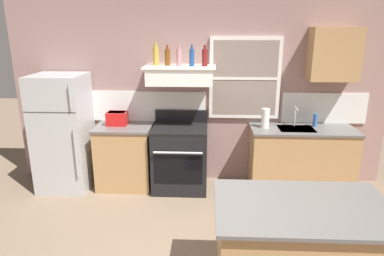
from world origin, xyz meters
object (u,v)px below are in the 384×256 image
Objects in this scene: bottle_rose_pink at (179,57)px; kitchen_island at (299,254)px; stove_range at (180,157)px; bottle_amber_wine at (167,57)px; paper_towel_roll at (265,118)px; refrigerator at (63,133)px; bottle_champagne_gold_foil at (156,56)px; bottle_blue_liqueur at (192,57)px; toaster at (117,118)px; dish_soap_bottle at (315,120)px; bottle_red_label_wine at (205,57)px.

bottle_rose_pink is 2.83m from kitchen_island.
bottle_amber_wine is (-0.17, 0.13, 1.39)m from stove_range.
bottle_amber_wine is 1.57m from paper_towel_roll.
bottle_rose_pink reaches higher than stove_range.
paper_towel_roll is 2.23m from kitchen_island.
paper_towel_roll is at bearing 1.22° from refrigerator.
bottle_champagne_gold_foil is (-0.33, 0.14, 1.41)m from stove_range.
refrigerator is at bearing -177.68° from bottle_blue_liqueur.
bottle_rose_pink reaches higher than toaster.
bottle_champagne_gold_foil is at bearing 179.81° from dish_soap_bottle.
bottle_rose_pink reaches higher than refrigerator.
toaster is at bearing 133.01° from kitchen_island.
paper_towel_roll is 0.71m from dish_soap_bottle.
bottle_red_label_wine reaches higher than stove_range.
kitchen_island is at bearing -65.46° from bottle_blue_liqueur.
paper_towel_roll is (1.17, 0.04, 0.58)m from stove_range.
refrigerator is 5.84× the size of bottle_blue_liqueur.
dish_soap_bottle is at bearing 2.41° from bottle_red_label_wine.
toaster is at bearing -176.51° from bottle_amber_wine.
toaster is at bearing 178.30° from bottle_blue_liqueur.
dish_soap_bottle is at bearing 2.90° from bottle_blue_liqueur.
refrigerator reaches higher than paper_towel_roll.
bottle_rose_pink is (-0.01, 0.06, 1.40)m from stove_range.
stove_range is 3.90× the size of bottle_blue_liqueur.
refrigerator is at bearing -172.77° from bottle_champagne_gold_foil.
bottle_champagne_gold_foil reaches higher than bottle_rose_pink.
stove_range is 2.41m from kitchen_island.
kitchen_island is at bearing -59.48° from bottle_amber_wine.
toaster is at bearing 178.76° from paper_towel_roll.
bottle_amber_wine is (0.16, -0.02, -0.02)m from bottle_champagne_gold_foil.
bottle_champagne_gold_foil is 0.33m from bottle_rose_pink.
toaster is 1.09× the size of bottle_amber_wine.
bottle_blue_liqueur is 0.20× the size of kitchen_island.
stove_range and dish_soap_bottle have the same top height.
bottle_champagne_gold_foil is 1.72m from paper_towel_roll.
paper_towel_roll reaches higher than toaster.
kitchen_island is (0.99, -2.16, -1.41)m from bottle_blue_liqueur.
bottle_champagne_gold_foil reaches higher than bottle_red_label_wine.
bottle_red_label_wine is 0.20× the size of kitchen_island.
stove_range is at bearing -167.80° from bottle_red_label_wine.
stove_range is at bearing -23.82° from bottle_champagne_gold_foil.
dish_soap_bottle reaches higher than kitchen_island.
bottle_amber_wine is at bearing 157.54° from bottle_rose_pink.
bottle_red_label_wine is at bearing 7.29° from bottle_blue_liqueur.
bottle_rose_pink is 0.34m from bottle_red_label_wine.
bottle_red_label_wine reaches higher than paper_towel_roll.
toaster is 1.05m from stove_range.
refrigerator is 1.17× the size of kitchen_island.
dish_soap_bottle is at bearing 2.36° from bottle_rose_pink.
refrigerator is 1.50× the size of stove_range.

